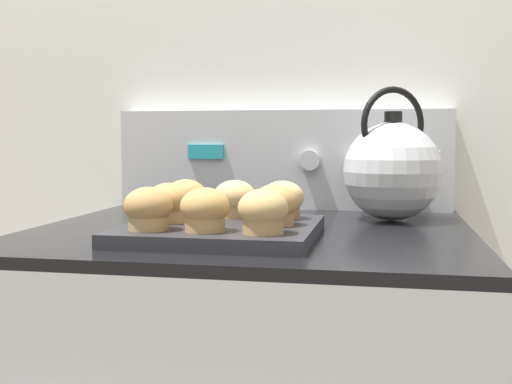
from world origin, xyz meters
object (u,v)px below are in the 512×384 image
muffin_r2_c1 (235,199)px  muffin_r2_c2 (282,200)px  muffin_r0_c1 (205,210)px  muffin_r0_c2 (263,212)px  muffin_r2_c0 (186,198)px  muffin_r1_c2 (275,205)px  muffin_r1_c0 (169,203)px  tea_kettle (393,169)px  muffin_pan (221,231)px  muffin_r0_c0 (148,209)px

muffin_r2_c1 → muffin_r2_c2: 0.08m
muffin_r0_c1 → muffin_r0_c2: 0.09m
muffin_r2_c0 → muffin_r2_c2: (0.17, -0.00, 0.00)m
muffin_r0_c1 → muffin_r1_c2: size_ratio=1.00×
muffin_r0_c1 → muffin_r2_c0: (-0.08, 0.17, 0.00)m
muffin_r1_c0 → muffin_r1_c2: 0.17m
muffin_r2_c2 → tea_kettle: 0.27m
muffin_r2_c0 → tea_kettle: 0.40m
muffin_pan → muffin_r1_c2: muffin_r1_c2 is taller
muffin_r0_c2 → muffin_r2_c1: bearing=115.4°
muffin_r1_c2 → muffin_r2_c2: same height
muffin_pan → muffin_r2_c0: muffin_r2_c0 is taller
muffin_r2_c2 → muffin_pan: bearing=-135.2°
muffin_pan → tea_kettle: bearing=45.2°
muffin_r2_c1 → tea_kettle: 0.33m
muffin_r1_c2 → muffin_r1_c0: bearing=-179.1°
muffin_r2_c0 → muffin_r1_c0: bearing=-91.0°
muffin_r1_c2 → muffin_r2_c1: same height
muffin_r0_c1 → tea_kettle: bearing=52.6°
muffin_r1_c0 → muffin_r2_c2: size_ratio=1.00×
muffin_r1_c0 → muffin_r1_c2: size_ratio=1.00×
muffin_r0_c2 → muffin_r1_c2: size_ratio=1.00×
muffin_r0_c1 → muffin_r2_c2: bearing=62.4°
muffin_pan → muffin_r1_c0: muffin_r1_c0 is taller
muffin_r2_c0 → muffin_r2_c1: size_ratio=1.00×
muffin_pan → tea_kettle: tea_kettle is taller
muffin_r0_c0 → muffin_r0_c1: bearing=2.2°
muffin_pan → muffin_r0_c1: 0.09m
muffin_r1_c0 → tea_kettle: (0.36, 0.27, 0.05)m
muffin_r1_c2 → muffin_r0_c2: bearing=-91.5°
muffin_r2_c1 → tea_kettle: tea_kettle is taller
muffin_r1_c2 → tea_kettle: 0.33m
muffin_r2_c0 → muffin_r2_c1: 0.09m
muffin_r1_c0 → muffin_r1_c2: (0.17, 0.00, 0.00)m
muffin_r1_c0 → tea_kettle: 0.45m
muffin_r0_c0 → muffin_r1_c2: bearing=27.2°
muffin_r1_c0 → muffin_r1_c2: bearing=0.9°
muffin_r2_c2 → muffin_r0_c2: bearing=-90.2°
muffin_r2_c0 → muffin_r2_c1: same height
muffin_r0_c1 → muffin_r1_c2: bearing=44.1°
muffin_r0_c2 → muffin_r2_c1: size_ratio=1.00×
muffin_r0_c1 → muffin_r2_c0: bearing=116.0°
muffin_r0_c0 → tea_kettle: 0.51m
muffin_r0_c1 → muffin_r1_c0: 0.12m
muffin_r2_c1 → muffin_r2_c0: bearing=179.7°
muffin_r1_c0 → tea_kettle: tea_kettle is taller
muffin_r0_c0 → muffin_pan: bearing=44.5°
muffin_r1_c2 → muffin_r2_c2: bearing=91.2°
muffin_r0_c0 → muffin_r0_c2: (0.17, -0.00, 0.00)m
muffin_r0_c0 → muffin_r1_c0: same height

